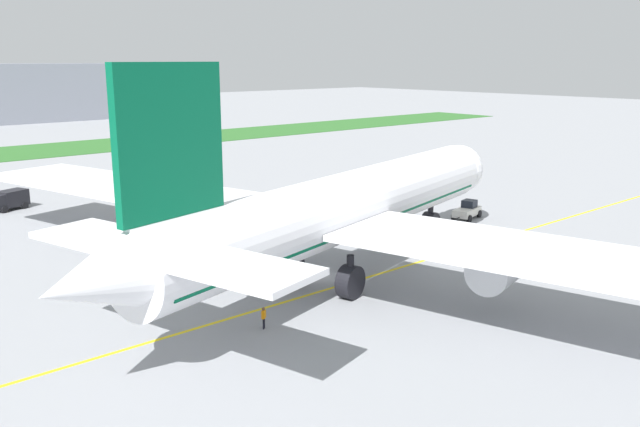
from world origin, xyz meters
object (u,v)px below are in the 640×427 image
Objects in this scene: airliner_foreground at (338,210)px; ground_crew_marshaller_front at (286,279)px; service_truck_baggage_loader at (138,175)px; service_truck_fuel_bowser at (9,199)px; ground_crew_wingwalker_port at (264,316)px; pushback_tug at (467,210)px.

ground_crew_marshaller_front is at bearing 167.07° from airliner_foreground.
airliner_foreground reaches higher than service_truck_baggage_loader.
airliner_foreground is 51.50m from service_truck_fuel_bowser.
ground_crew_marshaller_front is 0.33× the size of service_truck_baggage_loader.
airliner_foreground is 13.22m from ground_crew_wingwalker_port.
ground_crew_wingwalker_port is 8.27m from ground_crew_marshaller_front.
ground_crew_wingwalker_port is 1.00× the size of ground_crew_marshaller_front.
service_truck_baggage_loader is at bearing 81.70° from airliner_foreground.
pushback_tug is 52.34m from service_truck_baggage_loader.
airliner_foreground is at bearing -75.41° from service_truck_fuel_bowser.
pushback_tug is 1.29× the size of service_truck_baggage_loader.
pushback_tug reaches higher than ground_crew_wingwalker_port.
airliner_foreground reaches higher than service_truck_fuel_bowser.
pushback_tug is at bearing -45.89° from service_truck_fuel_bowser.
service_truck_baggage_loader is at bearing 76.47° from ground_crew_marshaller_front.
service_truck_baggage_loader is (19.34, 59.63, 0.45)m from ground_crew_wingwalker_port.
service_truck_fuel_bowser is at bearing 104.59° from airliner_foreground.
ground_crew_marshaller_front is 55.80m from service_truck_baggage_loader.
service_truck_fuel_bowser is (-12.91, 49.60, -5.07)m from airliner_foreground.
service_truck_fuel_bowser is (-41.19, 42.49, 0.39)m from pushback_tug.
airliner_foreground is 7.49m from ground_crew_marshaller_front.
pushback_tug is 33.78m from ground_crew_marshaller_front.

